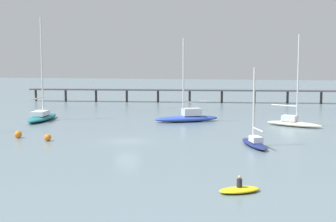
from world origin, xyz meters
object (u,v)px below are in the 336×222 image
pier (287,87)px  mooring_buoy_far (48,138)px  sailboat_cream (293,121)px  mooring_buoy_near (18,134)px  sailboat_teal (42,115)px  dinghy_yellow (239,189)px  sailboat_navy (254,141)px  sailboat_blue (187,116)px

pier → mooring_buoy_far: size_ratio=101.87×
sailboat_cream → mooring_buoy_near: 35.21m
sailboat_teal → sailboat_cream: bearing=4.1°
dinghy_yellow → mooring_buoy_near: bearing=148.9°
mooring_buoy_near → sailboat_teal: bearing=110.4°
pier → dinghy_yellow: 70.83m
dinghy_yellow → pier: bearing=87.3°
sailboat_navy → pier: bearing=86.3°
dinghy_yellow → sailboat_navy: bearing=90.3°
sailboat_blue → mooring_buoy_far: size_ratio=15.62×
sailboat_navy → mooring_buoy_far: (-22.07, -2.08, -0.18)m
sailboat_blue → dinghy_yellow: 36.62m
sailboat_cream → dinghy_yellow: 33.91m
mooring_buoy_near → pier: bearing=61.5°
sailboat_teal → dinghy_yellow: sailboat_teal is taller
sailboat_cream → mooring_buoy_near: bearing=-149.8°
pier → dinghy_yellow: (-3.33, -70.67, -3.28)m
sailboat_teal → sailboat_navy: size_ratio=1.89×
pier → sailboat_teal: (-35.37, -39.62, -2.71)m
sailboat_navy → mooring_buoy_near: (-26.32, -1.08, -0.15)m
pier → mooring_buoy_far: bearing=-114.6°
sailboat_blue → sailboat_navy: (10.72, -17.94, -0.21)m
sailboat_cream → mooring_buoy_far: size_ratio=15.98×
sailboat_navy → dinghy_yellow: size_ratio=2.59×
pier → sailboat_cream: (0.69, -37.01, -2.75)m
sailboat_navy → dinghy_yellow: 17.05m
dinghy_yellow → mooring_buoy_near: 30.86m
sailboat_navy → mooring_buoy_near: sailboat_navy is taller
mooring_buoy_far → sailboat_navy: bearing=5.4°
pier → mooring_buoy_near: bearing=-118.5°
sailboat_blue → sailboat_navy: size_ratio=1.49×
mooring_buoy_far → sailboat_cream: bearing=35.5°
sailboat_blue → mooring_buoy_near: 24.60m
mooring_buoy_near → mooring_buoy_far: bearing=-13.2°
mooring_buoy_near → sailboat_navy: bearing=2.4°
sailboat_cream → sailboat_navy: bearing=-103.9°
sailboat_navy → mooring_buoy_near: 26.35m
sailboat_teal → mooring_buoy_far: bearing=-58.5°
dinghy_yellow → sailboat_teal: bearing=135.9°
sailboat_teal → pier: bearing=48.2°
sailboat_blue → mooring_buoy_far: bearing=-119.5°
sailboat_blue → sailboat_cream: bearing=-5.1°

